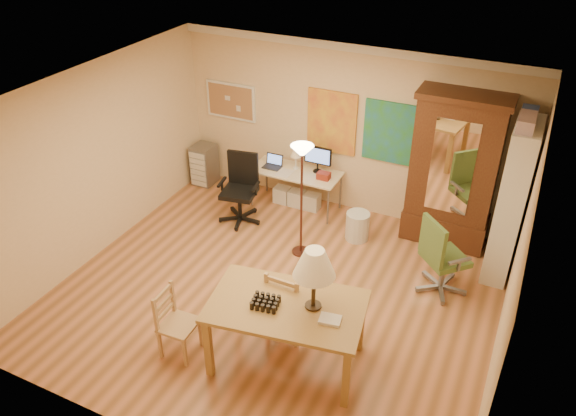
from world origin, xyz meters
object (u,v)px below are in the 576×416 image
at_px(armoire, 452,180).
at_px(office_chair_green, 440,272).
at_px(dining_table, 296,294).
at_px(computer_desk, 298,185).
at_px(bookshelf, 511,203).
at_px(office_chair_black, 241,203).

bearing_deg(armoire, office_chair_green, -80.68).
bearing_deg(dining_table, computer_desk, 114.15).
bearing_deg(armoire, bookshelf, -27.65).
bearing_deg(office_chair_black, bookshelf, 6.01).
bearing_deg(computer_desk, bookshelf, -6.29).
height_order(office_chair_green, armoire, armoire).
distance_m(computer_desk, armoire, 2.45).
distance_m(dining_table, computer_desk, 3.47).
height_order(computer_desk, office_chair_black, office_chair_black).
bearing_deg(dining_table, bookshelf, 56.72).
bearing_deg(armoire, office_chair_black, -164.36).
relative_size(dining_table, office_chair_black, 1.64).
bearing_deg(office_chair_green, armoire, 99.32).
relative_size(armoire, bookshelf, 1.06).
bearing_deg(dining_table, office_chair_green, 58.89).
xyz_separation_m(dining_table, computer_desk, (-1.40, 3.12, -0.60)).
height_order(office_chair_black, bookshelf, bookshelf).
relative_size(office_chair_black, office_chair_green, 0.99).
relative_size(dining_table, computer_desk, 1.25).
relative_size(computer_desk, office_chair_black, 1.31).
bearing_deg(office_chair_green, computer_desk, 155.72).
height_order(armoire, bookshelf, armoire).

